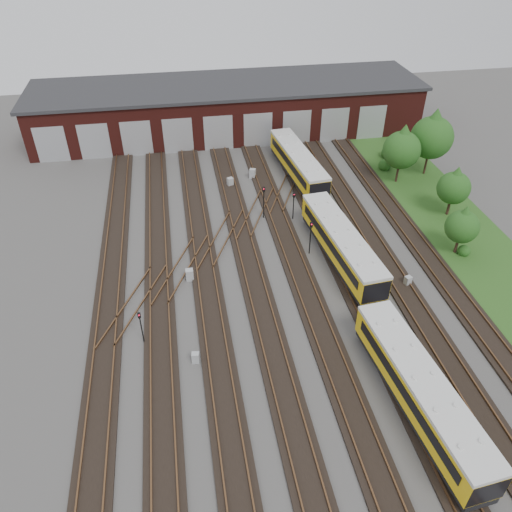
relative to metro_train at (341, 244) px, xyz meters
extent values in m
plane|color=#423F3D|center=(-6.00, -8.95, -1.77)|extent=(120.00, 120.00, 0.00)
cube|color=black|center=(-20.00, -8.95, -1.68)|extent=(2.40, 70.00, 0.18)
cube|color=brown|center=(-20.72, -8.95, -1.52)|extent=(0.10, 70.00, 0.15)
cube|color=brown|center=(-19.28, -8.95, -1.52)|extent=(0.10, 70.00, 0.15)
cube|color=black|center=(-16.00, -8.95, -1.68)|extent=(2.40, 70.00, 0.18)
cube|color=brown|center=(-16.72, -8.95, -1.52)|extent=(0.10, 70.00, 0.15)
cube|color=brown|center=(-15.28, -8.95, -1.52)|extent=(0.10, 70.00, 0.15)
cube|color=black|center=(-12.00, -8.95, -1.68)|extent=(2.40, 70.00, 0.18)
cube|color=brown|center=(-12.72, -8.95, -1.52)|extent=(0.10, 70.00, 0.15)
cube|color=brown|center=(-11.28, -8.95, -1.52)|extent=(0.10, 70.00, 0.15)
cube|color=black|center=(-8.00, -8.95, -1.68)|extent=(2.40, 70.00, 0.18)
cube|color=brown|center=(-8.72, -8.95, -1.52)|extent=(0.10, 70.00, 0.15)
cube|color=brown|center=(-7.28, -8.95, -1.52)|extent=(0.10, 70.00, 0.15)
cube|color=black|center=(-4.00, -8.95, -1.68)|extent=(2.40, 70.00, 0.18)
cube|color=brown|center=(-4.72, -8.95, -1.52)|extent=(0.10, 70.00, 0.15)
cube|color=brown|center=(-3.28, -8.95, -1.52)|extent=(0.10, 70.00, 0.15)
cube|color=black|center=(0.00, -8.95, -1.68)|extent=(2.40, 70.00, 0.18)
cube|color=brown|center=(-0.72, -8.95, -1.52)|extent=(0.10, 70.00, 0.15)
cube|color=brown|center=(0.72, -8.95, -1.52)|extent=(0.10, 70.00, 0.15)
cube|color=black|center=(4.00, -8.95, -1.68)|extent=(2.40, 70.00, 0.18)
cube|color=brown|center=(3.28, -8.95, -1.52)|extent=(0.10, 70.00, 0.15)
cube|color=brown|center=(4.72, -8.95, -1.52)|extent=(0.10, 70.00, 0.15)
cube|color=black|center=(8.00, -8.95, -1.68)|extent=(2.40, 70.00, 0.18)
cube|color=brown|center=(7.28, -8.95, -1.52)|extent=(0.10, 70.00, 0.15)
cube|color=brown|center=(8.72, -8.95, -1.52)|extent=(0.10, 70.00, 0.15)
cube|color=brown|center=(-14.00, 1.05, -1.52)|extent=(5.40, 9.62, 0.15)
cube|color=brown|center=(-10.00, 5.05, -1.52)|extent=(5.40, 9.62, 0.15)
cube|color=brown|center=(-6.00, 9.05, -1.52)|extent=(5.40, 9.62, 0.15)
cube|color=brown|center=(-18.00, -2.95, -1.52)|extent=(5.40, 9.62, 0.15)
cube|color=brown|center=(-2.00, 13.05, -1.52)|extent=(5.40, 9.62, 0.15)
cube|color=#4A1712|center=(-6.00, 31.05, 1.23)|extent=(50.00, 12.00, 6.00)
cube|color=#29292B|center=(-6.00, 31.05, 4.38)|extent=(51.00, 12.50, 0.40)
cube|color=#A3A4A8|center=(-28.00, 25.03, 0.43)|extent=(3.60, 0.12, 4.40)
cube|color=#A3A4A8|center=(-23.00, 25.03, 0.43)|extent=(3.60, 0.12, 4.40)
cube|color=#A3A4A8|center=(-18.00, 25.03, 0.43)|extent=(3.60, 0.12, 4.40)
cube|color=#A3A4A8|center=(-13.00, 25.03, 0.43)|extent=(3.60, 0.12, 4.40)
cube|color=#A3A4A8|center=(-8.00, 25.03, 0.43)|extent=(3.60, 0.12, 4.40)
cube|color=#A3A4A8|center=(-3.00, 25.03, 0.43)|extent=(3.60, 0.12, 4.40)
cube|color=#A3A4A8|center=(2.00, 25.03, 0.43)|extent=(3.60, 0.12, 4.40)
cube|color=#A3A4A8|center=(7.00, 25.03, 0.43)|extent=(3.60, 0.12, 4.40)
cube|color=#A3A4A8|center=(12.00, 25.03, 0.43)|extent=(3.60, 0.12, 4.40)
cube|color=#284B19|center=(13.00, 1.05, -1.75)|extent=(8.00, 55.00, 0.05)
cube|color=black|center=(0.00, -16.00, -1.17)|extent=(3.38, 13.79, 0.55)
cube|color=#E7B80C|center=(0.00, -16.00, 0.10)|extent=(3.65, 13.81, 2.00)
cube|color=silver|center=(0.00, -16.00, 1.24)|extent=(3.74, 13.82, 0.27)
cube|color=black|center=(-1.20, -16.11, 0.33)|extent=(1.19, 11.96, 0.77)
cube|color=black|center=(1.20, -15.89, 0.33)|extent=(1.19, 11.96, 0.77)
cube|color=black|center=(0.00, 0.00, -1.17)|extent=(3.38, 13.79, 0.55)
cube|color=#E7B80C|center=(0.00, 0.00, 0.10)|extent=(3.65, 13.81, 2.00)
cube|color=silver|center=(0.00, 0.00, 1.24)|extent=(3.74, 13.82, 0.27)
cube|color=black|center=(-1.20, -0.11, 0.33)|extent=(1.19, 11.96, 0.77)
cube|color=black|center=(1.20, 0.11, 0.33)|extent=(1.19, 11.96, 0.77)
cube|color=black|center=(0.00, 16.00, -1.17)|extent=(3.38, 13.79, 0.55)
cube|color=#E7B80C|center=(0.00, 16.00, 0.10)|extent=(3.65, 13.81, 2.00)
cube|color=silver|center=(0.00, 16.00, 1.24)|extent=(3.74, 13.82, 0.27)
cube|color=black|center=(-1.20, 15.89, 0.33)|extent=(1.19, 11.96, 0.77)
cube|color=black|center=(1.20, 16.11, 0.33)|extent=(1.19, 11.96, 0.77)
cylinder|color=black|center=(-17.19, -7.21, -0.50)|extent=(0.09, 0.09, 2.55)
cube|color=black|center=(-17.19, -7.21, 1.00)|extent=(0.24, 0.16, 0.45)
sphere|color=red|center=(-17.19, -7.29, 1.09)|extent=(0.11, 0.11, 0.11)
cylinder|color=black|center=(-5.39, 8.22, -0.30)|extent=(0.10, 0.10, 2.96)
cube|color=black|center=(-5.39, 8.22, 1.44)|extent=(0.29, 0.22, 0.52)
sphere|color=red|center=(-5.39, 8.11, 1.55)|extent=(0.12, 0.12, 0.12)
cylinder|color=black|center=(-2.52, 7.50, -0.53)|extent=(0.10, 0.10, 2.49)
cube|color=black|center=(-2.52, 7.50, 0.96)|extent=(0.25, 0.17, 0.48)
sphere|color=red|center=(-2.52, 7.41, 1.05)|extent=(0.12, 0.12, 0.12)
cylinder|color=black|center=(-2.40, 1.48, -0.34)|extent=(0.10, 0.10, 2.87)
cube|color=black|center=(-2.40, 1.48, 1.34)|extent=(0.26, 0.18, 0.50)
sphere|color=red|center=(-2.40, 1.38, 1.44)|extent=(0.12, 0.12, 0.12)
cube|color=#A9ACAE|center=(-13.58, -9.68, -1.35)|extent=(0.58, 0.51, 0.86)
cube|color=#A9ACAE|center=(-7.86, 15.27, -1.26)|extent=(0.75, 0.69, 1.02)
cube|color=#A9ACAE|center=(-13.38, -0.46, -1.24)|extent=(0.65, 0.54, 1.07)
cube|color=#A9ACAE|center=(-5.08, 16.79, -1.23)|extent=(0.81, 0.75, 1.09)
cube|color=#A9ACAE|center=(4.56, -4.30, -1.32)|extent=(0.66, 0.61, 0.90)
cylinder|color=#331F17|center=(10.77, 13.08, -0.72)|extent=(0.25, 0.25, 2.11)
sphere|color=#194714|center=(10.77, 13.08, 2.10)|extent=(4.11, 4.11, 4.11)
cone|color=#194714|center=(10.77, 13.08, 3.57)|extent=(3.52, 3.52, 2.93)
cylinder|color=#331F17|center=(13.18, 5.58, -0.94)|extent=(0.27, 0.27, 1.67)
sphere|color=#194714|center=(13.18, 5.58, 1.28)|extent=(3.24, 3.24, 3.24)
cone|color=#194714|center=(13.18, 5.58, 2.44)|extent=(2.78, 2.78, 2.32)
cylinder|color=#331F17|center=(14.75, 14.36, -0.56)|extent=(0.25, 0.25, 2.43)
sphere|color=#194714|center=(14.75, 14.36, 2.68)|extent=(4.72, 4.72, 4.72)
cone|color=#194714|center=(14.75, 14.36, 4.36)|extent=(4.05, 4.05, 3.37)
cylinder|color=#331F17|center=(10.79, -0.64, -1.01)|extent=(0.26, 0.26, 1.53)
sphere|color=#194714|center=(10.79, -0.64, 1.04)|extent=(2.98, 2.98, 2.98)
cone|color=#194714|center=(10.79, -0.64, 2.10)|extent=(2.56, 2.56, 2.13)
sphere|color=#194714|center=(11.39, -1.07, -1.21)|extent=(1.12, 1.12, 1.12)
sphere|color=#194714|center=(10.63, 16.23, -1.03)|extent=(1.48, 1.48, 1.48)
sphere|color=#194714|center=(12.28, 19.09, -0.87)|extent=(1.82, 1.82, 1.82)
camera|label=1|loc=(-13.45, -33.79, 25.34)|focal=35.00mm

